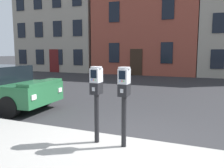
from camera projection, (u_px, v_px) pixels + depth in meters
ground_plane at (126, 147)px, 4.68m from camera, size 160.00×160.00×0.00m
parking_meter_near_kerb at (96, 91)px, 4.43m from camera, size 0.22×0.25×1.47m
parking_meter_twin_adjacent at (124, 92)px, 4.22m from camera, size 0.22×0.25×1.47m
townhouse_brick_corner at (66, 20)px, 24.13m from camera, size 8.29×6.10×10.11m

